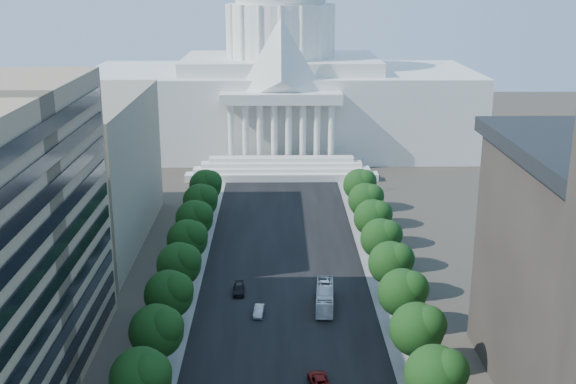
{
  "coord_description": "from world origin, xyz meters",
  "views": [
    {
      "loc": [
        -1.24,
        -41.85,
        53.12
      ],
      "look_at": [
        0.6,
        75.3,
        17.93
      ],
      "focal_mm": 45.0,
      "sensor_mm": 36.0,
      "label": 1
    }
  ],
  "objects_px": {
    "car_red": "(319,381)",
    "city_bus": "(325,297)",
    "car_silver": "(259,311)",
    "car_dark_b": "(239,290)"
  },
  "relations": [
    {
      "from": "car_dark_b",
      "to": "city_bus",
      "type": "relative_size",
      "value": 0.41
    },
    {
      "from": "car_silver",
      "to": "car_dark_b",
      "type": "bearing_deg",
      "value": 118.54
    },
    {
      "from": "car_silver",
      "to": "city_bus",
      "type": "bearing_deg",
      "value": 21.08
    },
    {
      "from": "car_red",
      "to": "car_dark_b",
      "type": "height_order",
      "value": "car_red"
    },
    {
      "from": "car_dark_b",
      "to": "city_bus",
      "type": "bearing_deg",
      "value": -21.14
    },
    {
      "from": "car_red",
      "to": "car_dark_b",
      "type": "bearing_deg",
      "value": -74.86
    },
    {
      "from": "car_silver",
      "to": "city_bus",
      "type": "distance_m",
      "value": 11.45
    },
    {
      "from": "car_silver",
      "to": "car_dark_b",
      "type": "distance_m",
      "value": 9.22
    },
    {
      "from": "car_red",
      "to": "city_bus",
      "type": "height_order",
      "value": "city_bus"
    },
    {
      "from": "car_silver",
      "to": "city_bus",
      "type": "height_order",
      "value": "city_bus"
    }
  ]
}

